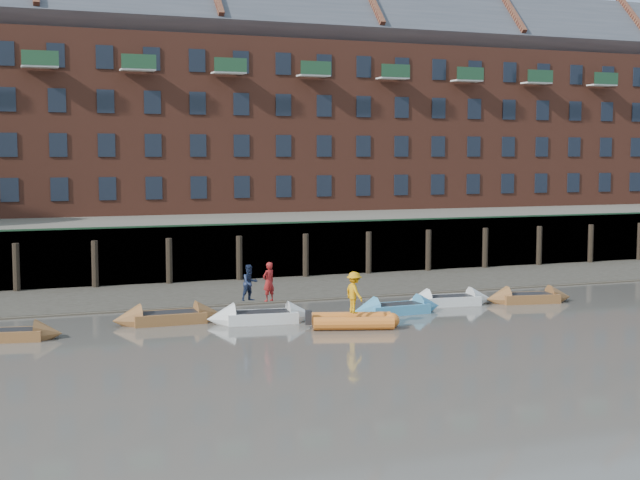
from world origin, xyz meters
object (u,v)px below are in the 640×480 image
rowboat_0 (7,335)px  rowboat_4 (397,309)px  rowboat_6 (529,298)px  person_rower_b (250,283)px  rowboat_2 (169,318)px  rib_tender (356,321)px  person_rower_a (269,282)px  rowboat_3 (261,317)px  rowboat_5 (449,300)px  person_rib_crew (354,292)px

rowboat_0 → rowboat_4: bearing=11.0°
rowboat_6 → person_rower_b: (-14.14, -0.18, 1.48)m
rowboat_2 → rowboat_4: (10.16, -1.27, -0.02)m
rowboat_4 → rowboat_6: (7.32, 0.52, -0.00)m
rib_tender → person_rower_a: person_rower_a is taller
rowboat_3 → rowboat_0: bearing=-172.4°
rowboat_4 → rib_tender: bearing=-144.6°
rowboat_4 → rowboat_5: size_ratio=0.99×
rowboat_4 → rowboat_6: 7.34m
rowboat_3 → rowboat_5: 9.81m
person_rower_a → person_rib_crew: 3.78m
rowboat_3 → rib_tender: size_ratio=1.29×
person_rower_a → person_rower_b: (-0.74, 0.36, -0.06)m
rowboat_3 → person_rib_crew: 4.25m
rowboat_5 → rowboat_6: bearing=-4.3°
rowboat_0 → rowboat_6: 24.05m
rowboat_2 → rowboat_3: 3.95m
rowboat_0 → rib_tender: 13.91m
rowboat_0 → rib_tender: (13.72, -2.28, 0.06)m
rowboat_0 → person_rower_a: 10.75m
rowboat_3 → rowboat_6: rowboat_3 is taller
rowboat_4 → rowboat_3: bearing=176.8°
rowboat_5 → person_rower_b: size_ratio=2.84×
rowboat_0 → rowboat_3: (10.32, 0.12, 0.03)m
rowboat_0 → rowboat_3: size_ratio=0.90×
rowboat_2 → person_rib_crew: person_rib_crew is taller
rowboat_3 → rowboat_6: (13.72, 0.47, -0.02)m
rowboat_0 → person_rib_crew: bearing=1.7°
person_rower_a → person_rib_crew: bearing=117.5°
rowboat_0 → rib_tender: rowboat_0 is taller
rowboat_3 → rib_tender: (3.40, -2.40, 0.03)m
rowboat_0 → rowboat_4: size_ratio=0.97×
rowboat_5 → person_rib_crew: (-6.38, -3.47, 1.23)m
person_rower_a → rowboat_0: bearing=-26.1°
rib_tender → rowboat_6: bearing=32.8°
person_rower_b → person_rib_crew: size_ratio=0.91×
rowboat_5 → person_rower_a: 9.63m
rowboat_4 → rowboat_0: bearing=177.5°
rowboat_5 → person_rower_a: size_ratio=2.64×
rowboat_3 → rowboat_4: bearing=6.5°
rib_tender → person_rower_b: 4.89m
rowboat_5 → rowboat_6: size_ratio=0.99×
rib_tender → person_rower_a: 4.14m
rowboat_2 → person_rib_crew: size_ratio=2.74×
rowboat_0 → rowboat_2: bearing=22.3°
rowboat_4 → person_rower_a: person_rower_a is taller
person_rower_a → person_rower_b: size_ratio=1.08×
rowboat_6 → person_rower_a: 13.51m
rowboat_3 → person_rower_a: size_ratio=2.85×
rowboat_6 → person_rib_crew: 10.80m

